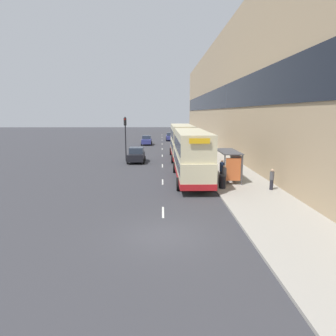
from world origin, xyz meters
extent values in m
plane|color=#38383D|center=(0.00, 0.00, 0.00)|extent=(220.00, 220.00, 0.00)
cube|color=#A39E93|center=(6.50, 38.50, 0.07)|extent=(5.00, 93.00, 0.14)
cube|color=tan|center=(10.50, 38.50, 8.96)|extent=(3.00, 93.00, 17.93)
cube|color=black|center=(8.96, 38.50, 8.07)|extent=(0.12, 89.28, 3.23)
cube|color=silver|center=(0.00, 3.39, 0.01)|extent=(0.12, 2.00, 0.01)
cube|color=silver|center=(0.00, 11.27, 0.01)|extent=(0.12, 2.00, 0.01)
cube|color=silver|center=(0.00, 19.16, 0.01)|extent=(0.12, 2.00, 0.01)
cube|color=silver|center=(0.00, 27.04, 0.01)|extent=(0.12, 2.00, 0.01)
cube|color=silver|center=(0.00, 34.93, 0.01)|extent=(0.12, 2.00, 0.01)
cube|color=silver|center=(0.00, 42.81, 0.01)|extent=(0.12, 2.00, 0.01)
cube|color=silver|center=(0.00, 50.70, 0.01)|extent=(0.12, 2.00, 0.01)
cube|color=silver|center=(0.00, 58.59, 0.01)|extent=(0.12, 2.00, 0.01)
cube|color=silver|center=(0.00, 66.47, 0.01)|extent=(0.12, 2.00, 0.01)
cube|color=#4C4C51|center=(5.60, 11.54, 2.58)|extent=(1.60, 4.20, 0.08)
cylinder|color=#4C4C51|center=(4.90, 9.54, 1.34)|extent=(0.10, 0.10, 2.40)
cylinder|color=#4C4C51|center=(4.90, 13.54, 1.34)|extent=(0.10, 0.10, 2.40)
cylinder|color=#4C4C51|center=(6.30, 9.54, 1.34)|extent=(0.10, 0.10, 2.40)
cylinder|color=#4C4C51|center=(6.30, 13.54, 1.34)|extent=(0.10, 0.10, 2.40)
cube|color=#99A8B2|center=(6.27, 11.54, 1.46)|extent=(0.04, 3.68, 1.92)
cube|color=#D86633|center=(5.60, 9.60, 1.39)|extent=(1.19, 0.10, 1.82)
cube|color=maroon|center=(5.85, 11.54, 0.59)|extent=(0.36, 2.80, 0.08)
cube|color=beige|center=(2.48, 11.74, 1.43)|extent=(2.55, 10.71, 1.85)
cube|color=beige|center=(2.48, 11.74, 3.33)|extent=(2.50, 10.39, 1.95)
cube|color=#B2191E|center=(2.48, 11.74, 0.72)|extent=(2.58, 10.76, 0.45)
cube|color=#2D3847|center=(2.48, 11.74, 1.79)|extent=(2.58, 10.07, 0.81)
cube|color=#2D3847|center=(2.48, 11.74, 3.23)|extent=(2.55, 10.07, 0.94)
cube|color=yellow|center=(2.48, 6.40, 3.95)|extent=(1.40, 0.08, 0.36)
cylinder|color=black|center=(1.20, 15.38, 0.50)|extent=(0.30, 1.00, 1.00)
cylinder|color=black|center=(3.75, 15.38, 0.50)|extent=(0.30, 1.00, 1.00)
cylinder|color=black|center=(1.20, 8.42, 0.50)|extent=(0.30, 1.00, 1.00)
cylinder|color=black|center=(3.75, 8.42, 0.50)|extent=(0.30, 1.00, 1.00)
cube|color=beige|center=(2.47, 24.29, 1.43)|extent=(2.55, 10.60, 1.85)
cube|color=beige|center=(2.47, 24.29, 3.33)|extent=(2.50, 10.28, 1.95)
cube|color=#B2191E|center=(2.47, 24.29, 0.72)|extent=(2.58, 10.65, 0.45)
cube|color=#2D3847|center=(2.47, 24.29, 1.79)|extent=(2.58, 9.96, 0.81)
cube|color=#2D3847|center=(2.47, 24.29, 3.23)|extent=(2.55, 9.96, 0.94)
cube|color=yellow|center=(2.47, 19.01, 3.95)|extent=(1.40, 0.08, 0.36)
cylinder|color=black|center=(1.20, 27.89, 0.50)|extent=(0.30, 1.00, 1.00)
cylinder|color=black|center=(3.75, 27.89, 0.50)|extent=(0.30, 1.00, 1.00)
cylinder|color=black|center=(1.20, 21.00, 0.50)|extent=(0.30, 1.00, 1.00)
cylinder|color=black|center=(3.75, 21.00, 0.50)|extent=(0.30, 1.00, 1.00)
cube|color=navy|center=(1.84, 50.03, 0.69)|extent=(1.87, 4.44, 0.77)
cube|color=#2D3847|center=(1.84, 49.80, 1.39)|extent=(1.65, 2.13, 0.63)
cylinder|color=black|center=(0.91, 51.40, 0.30)|extent=(0.20, 0.60, 0.60)
cylinder|color=black|center=(2.78, 51.40, 0.30)|extent=(0.20, 0.60, 0.60)
cylinder|color=black|center=(0.91, 48.65, 0.30)|extent=(0.20, 0.60, 0.60)
cylinder|color=black|center=(2.78, 48.65, 0.30)|extent=(0.20, 0.60, 0.60)
cube|color=black|center=(-3.08, 21.62, 0.70)|extent=(1.83, 3.80, 0.81)
cube|color=#2D3847|center=(-3.08, 21.81, 1.44)|extent=(1.61, 1.83, 0.66)
cylinder|color=black|center=(-2.17, 20.44, 0.30)|extent=(0.20, 0.60, 0.60)
cylinder|color=black|center=(-4.00, 20.44, 0.30)|extent=(0.20, 0.60, 0.60)
cylinder|color=black|center=(-2.17, 22.80, 0.30)|extent=(0.20, 0.60, 0.60)
cylinder|color=black|center=(-4.00, 22.80, 0.30)|extent=(0.20, 0.60, 0.60)
cube|color=navy|center=(-2.85, 41.39, 0.69)|extent=(1.73, 3.92, 0.77)
cube|color=#2D3847|center=(-2.85, 41.58, 1.39)|extent=(1.52, 1.88, 0.63)
cylinder|color=black|center=(-1.98, 40.17, 0.30)|extent=(0.20, 0.60, 0.60)
cylinder|color=black|center=(-3.71, 40.17, 0.30)|extent=(0.20, 0.60, 0.60)
cylinder|color=black|center=(-1.98, 42.60, 0.30)|extent=(0.20, 0.60, 0.60)
cylinder|color=black|center=(-3.71, 42.60, 0.30)|extent=(0.20, 0.60, 0.60)
cylinder|color=#23232D|center=(8.12, 7.99, 0.51)|extent=(0.26, 0.26, 0.75)
cylinder|color=#4C4C51|center=(8.12, 7.99, 1.20)|extent=(0.31, 0.31, 0.62)
sphere|color=tan|center=(8.12, 7.99, 1.61)|extent=(0.20, 0.20, 0.20)
cylinder|color=#23232D|center=(7.07, 15.84, 0.52)|extent=(0.26, 0.26, 0.76)
cylinder|color=#4C4C51|center=(7.07, 15.84, 1.22)|extent=(0.32, 0.32, 0.64)
sphere|color=tan|center=(7.07, 15.84, 1.64)|extent=(0.21, 0.21, 0.21)
cylinder|color=#23232D|center=(4.68, 8.64, 0.56)|extent=(0.29, 0.29, 0.84)
cylinder|color=#4C4C51|center=(4.68, 8.64, 1.34)|extent=(0.35, 0.35, 0.70)
sphere|color=tan|center=(4.68, 8.64, 1.80)|extent=(0.23, 0.23, 0.23)
cylinder|color=#23232D|center=(4.35, 14.73, 0.52)|extent=(0.26, 0.26, 0.76)
cylinder|color=maroon|center=(4.35, 14.73, 1.21)|extent=(0.32, 0.32, 0.63)
sphere|color=tan|center=(4.35, 14.73, 1.63)|extent=(0.21, 0.21, 0.21)
cylinder|color=#23232D|center=(4.93, 10.75, 0.58)|extent=(0.30, 0.30, 0.88)
cylinder|color=navy|center=(4.93, 10.75, 1.39)|extent=(0.37, 0.37, 0.74)
sphere|color=tan|center=(4.93, 10.75, 1.88)|extent=(0.24, 0.24, 0.24)
cylinder|color=black|center=(4.55, 8.54, 0.61)|extent=(0.52, 0.52, 0.95)
cylinder|color=#2D2D33|center=(4.55, 8.54, 1.14)|extent=(0.55, 0.55, 0.10)
cylinder|color=black|center=(-4.40, 22.39, 2.67)|extent=(0.14, 0.14, 5.34)
cube|color=black|center=(-4.40, 22.34, 4.79)|extent=(0.30, 0.24, 0.90)
sphere|color=red|center=(-4.40, 22.22, 5.06)|extent=(0.16, 0.16, 0.16)
sphere|color=#2D2D2D|center=(-4.40, 22.22, 4.79)|extent=(0.16, 0.16, 0.16)
sphere|color=#2D2D2D|center=(-4.40, 22.22, 4.52)|extent=(0.16, 0.16, 0.16)
camera|label=1|loc=(-0.06, -13.58, 5.81)|focal=32.00mm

